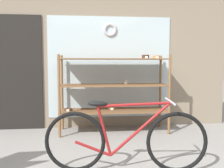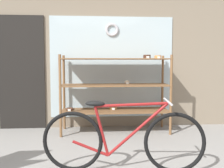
{
  "view_description": "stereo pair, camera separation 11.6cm",
  "coord_description": "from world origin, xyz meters",
  "views": [
    {
      "loc": [
        -0.28,
        -2.22,
        1.22
      ],
      "look_at": [
        0.12,
        1.37,
        0.92
      ],
      "focal_mm": 40.0,
      "sensor_mm": 36.0,
      "label": 1
    },
    {
      "loc": [
        -0.16,
        -2.23,
        1.22
      ],
      "look_at": [
        0.12,
        1.37,
        0.92
      ],
      "focal_mm": 40.0,
      "sensor_mm": 36.0,
      "label": 2
    }
  ],
  "objects": [
    {
      "name": "storefront_facade",
      "position": [
        -0.04,
        2.56,
        1.59
      ],
      "size": [
        5.0,
        0.13,
        3.26
      ],
      "color": "gray",
      "rests_on": "ground_plane"
    },
    {
      "name": "display_case",
      "position": [
        0.24,
        2.14,
        0.82
      ],
      "size": [
        1.9,
        0.57,
        1.37
      ],
      "color": "brown",
      "rests_on": "ground_plane"
    },
    {
      "name": "bicycle",
      "position": [
        0.16,
        0.47,
        0.37
      ],
      "size": [
        1.82,
        0.46,
        0.82
      ],
      "rotation": [
        0.0,
        0.0,
        -0.12
      ],
      "color": "black",
      "rests_on": "ground_plane"
    }
  ]
}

